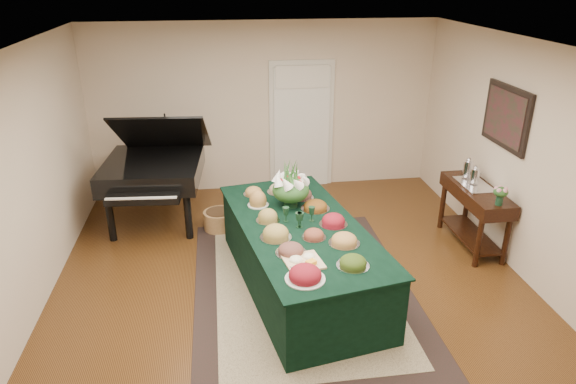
{
  "coord_description": "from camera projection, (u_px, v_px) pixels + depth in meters",
  "views": [
    {
      "loc": [
        -0.75,
        -5.03,
        3.4
      ],
      "look_at": [
        0.0,
        0.3,
        1.05
      ],
      "focal_mm": 32.0,
      "sensor_mm": 36.0,
      "label": 1
    }
  ],
  "objects": [
    {
      "name": "ground",
      "position": [
        292.0,
        284.0,
        6.02
      ],
      "size": [
        6.0,
        6.0,
        0.0
      ],
      "primitive_type": "plane",
      "color": "black",
      "rests_on": "ground"
    },
    {
      "name": "area_rug",
      "position": [
        303.0,
        289.0,
        5.91
      ],
      "size": [
        2.46,
        3.44,
        0.01
      ],
      "color": "black",
      "rests_on": "ground"
    },
    {
      "name": "kitchen_doorway",
      "position": [
        301.0,
        127.0,
        8.38
      ],
      "size": [
        1.05,
        0.07,
        2.1
      ],
      "color": "beige",
      "rests_on": "ground"
    },
    {
      "name": "buffet_table",
      "position": [
        300.0,
        256.0,
        5.84
      ],
      "size": [
        1.74,
        2.89,
        0.79
      ],
      "color": "black",
      "rests_on": "ground"
    },
    {
      "name": "food_platters",
      "position": [
        299.0,
        222.0,
        5.64
      ],
      "size": [
        1.12,
        2.48,
        0.14
      ],
      "color": "silver",
      "rests_on": "buffet_table"
    },
    {
      "name": "cutting_board",
      "position": [
        303.0,
        259.0,
        4.96
      ],
      "size": [
        0.41,
        0.41,
        0.1
      ],
      "color": "tan",
      "rests_on": "buffet_table"
    },
    {
      "name": "green_goblets",
      "position": [
        299.0,
        217.0,
        5.67
      ],
      "size": [
        0.36,
        0.24,
        0.18
      ],
      "color": "black",
      "rests_on": "buffet_table"
    },
    {
      "name": "floral_centerpiece",
      "position": [
        291.0,
        185.0,
        6.03
      ],
      "size": [
        0.46,
        0.46,
        0.46
      ],
      "color": "black",
      "rests_on": "buffet_table"
    },
    {
      "name": "grand_piano",
      "position": [
        154.0,
        169.0,
        7.2
      ],
      "size": [
        1.54,
        1.7,
        1.65
      ],
      "color": "black",
      "rests_on": "ground"
    },
    {
      "name": "wicker_basket",
      "position": [
        219.0,
        220.0,
        7.25
      ],
      "size": [
        0.43,
        0.43,
        0.27
      ],
      "primitive_type": "cylinder",
      "color": "#9D6F3F",
      "rests_on": "ground"
    },
    {
      "name": "mahogany_sideboard",
      "position": [
        475.0,
        201.0,
        6.63
      ],
      "size": [
        0.45,
        1.26,
        0.83
      ],
      "color": "black",
      "rests_on": "ground"
    },
    {
      "name": "tea_service",
      "position": [
        472.0,
        174.0,
        6.69
      ],
      "size": [
        0.34,
        0.58,
        0.3
      ],
      "color": "silver",
      "rests_on": "mahogany_sideboard"
    },
    {
      "name": "pink_bouquet",
      "position": [
        501.0,
        193.0,
        6.02
      ],
      "size": [
        0.19,
        0.19,
        0.24
      ],
      "color": "black",
      "rests_on": "mahogany_sideboard"
    },
    {
      "name": "wall_painting",
      "position": [
        506.0,
        117.0,
        6.22
      ],
      "size": [
        0.05,
        0.95,
        0.75
      ],
      "color": "black",
      "rests_on": "ground"
    }
  ]
}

